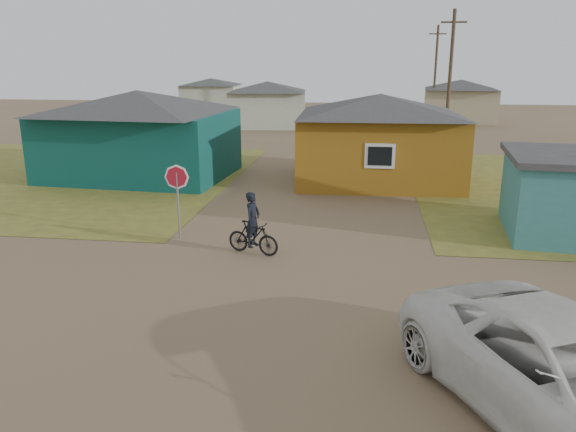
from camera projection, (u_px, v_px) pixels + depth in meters
The scene contains 12 objects.
ground at pixel (274, 308), 12.62m from camera, with size 120.00×120.00×0.00m, color brown.
grass_nw at pixel (29, 175), 26.85m from camera, with size 20.00×18.00×0.00m, color olive.
house_teal at pixel (140, 133), 26.05m from camera, with size 8.93×7.08×4.00m.
house_yellow at pixel (379, 137), 25.10m from camera, with size 7.72×6.76×3.90m.
house_pale_west at pixel (268, 103), 45.32m from camera, with size 7.04×6.15×3.60m.
house_beige_east at pixel (460, 100), 48.95m from camera, with size 6.95×6.05×3.60m.
house_pale_north at pixel (211, 95), 57.83m from camera, with size 6.28×5.81×3.40m.
utility_pole_near at pixel (450, 81), 31.62m from camera, with size 1.40×0.20×8.00m.
utility_pole_far at pixel (435, 74), 46.74m from camera, with size 1.40×0.20×8.00m.
stop_sign at pixel (177, 184), 17.00m from camera, with size 0.72×0.31×2.33m.
cyclist at pixel (253, 232), 15.92m from camera, with size 1.66×0.92×1.81m.
vehicle at pixel (573, 377), 8.35m from camera, with size 2.80×6.06×1.69m, color silver.
Camera 1 is at (1.88, -11.44, 5.42)m, focal length 35.00 mm.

